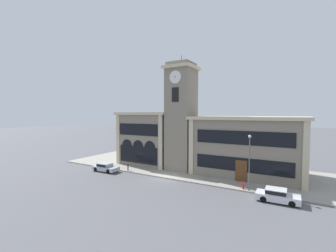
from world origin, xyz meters
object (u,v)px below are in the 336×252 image
(bollard, at_px, (128,167))
(street_lamp, at_px, (249,155))
(parked_car_mid, at_px, (277,195))
(parked_car_near, at_px, (105,167))
(fire_hydrant, at_px, (243,186))

(bollard, bearing_deg, street_lamp, -0.13)
(parked_car_mid, height_order, street_lamp, street_lamp)
(parked_car_near, bearing_deg, fire_hydrant, 3.49)
(parked_car_near, distance_m, fire_hydrant, 21.15)
(fire_hydrant, bearing_deg, parked_car_mid, -25.94)
(parked_car_mid, height_order, fire_hydrant, parked_car_mid)
(parked_car_mid, relative_size, street_lamp, 0.65)
(parked_car_mid, xyz_separation_m, street_lamp, (-3.16, 1.73, 3.69))
(parked_car_mid, bearing_deg, bollard, 173.76)
(parked_car_near, xyz_separation_m, fire_hydrant, (21.07, 1.86, -0.13))
(parked_car_near, relative_size, street_lamp, 0.66)
(parked_car_near, xyz_separation_m, bollard, (3.17, 1.78, -0.03))
(parked_car_near, distance_m, parked_car_mid, 24.90)
(bollard, distance_m, fire_hydrant, 17.90)
(street_lamp, xyz_separation_m, bollard, (-18.58, 0.04, -3.74))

